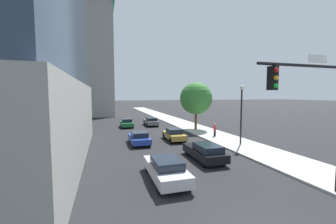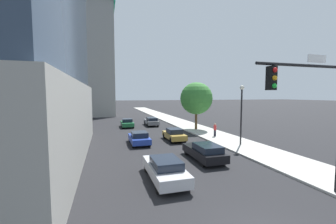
{
  "view_description": "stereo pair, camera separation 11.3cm",
  "coord_description": "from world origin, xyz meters",
  "views": [
    {
      "loc": [
        -5.55,
        -5.42,
        5.2
      ],
      "look_at": [
        1.11,
        16.45,
        3.36
      ],
      "focal_mm": 22.76,
      "sensor_mm": 36.0,
      "label": 1
    },
    {
      "loc": [
        -5.44,
        -5.45,
        5.2
      ],
      "look_at": [
        1.11,
        16.45,
        3.36
      ],
      "focal_mm": 22.76,
      "sensor_mm": 36.0,
      "label": 2
    }
  ],
  "objects": [
    {
      "name": "sidewalk",
      "position": [
        7.89,
        20.0,
        0.07
      ],
      "size": [
        4.46,
        120.0,
        0.15
      ],
      "primitive_type": "cube",
      "color": "#B2AFA8",
      "rests_on": "ground"
    },
    {
      "name": "construction_building",
      "position": [
        -10.16,
        52.06,
        16.22
      ],
      "size": [
        15.36,
        21.15,
        38.87
      ],
      "color": "#9E9B93",
      "rests_on": "ground"
    },
    {
      "name": "traffic_light_pole",
      "position": [
        4.29,
        2.31,
        4.92
      ],
      "size": [
        5.33,
        0.48,
        7.0
      ],
      "color": "black",
      "rests_on": "sidewalk"
    },
    {
      "name": "street_lamp",
      "position": [
        7.82,
        12.98,
        4.06
      ],
      "size": [
        0.44,
        0.44,
        6.0
      ],
      "color": "black",
      "rests_on": "sidewalk"
    },
    {
      "name": "street_tree",
      "position": [
        7.5,
        23.33,
        4.69
      ],
      "size": [
        4.72,
        4.72,
        6.91
      ],
      "color": "brown",
      "rests_on": "sidewalk"
    },
    {
      "name": "car_gray",
      "position": [
        2.12,
        29.71,
        0.73
      ],
      "size": [
        1.82,
        4.54,
        1.41
      ],
      "color": "slate",
      "rests_on": "ground"
    },
    {
      "name": "car_green",
      "position": [
        -2.0,
        29.13,
        0.67
      ],
      "size": [
        1.82,
        4.1,
        1.37
      ],
      "color": "#1E6638",
      "rests_on": "ground"
    },
    {
      "name": "car_silver",
      "position": [
        -2.0,
        6.69,
        0.72
      ],
      "size": [
        1.86,
        4.78,
        1.4
      ],
      "color": "#B7B7BC",
      "rests_on": "ground"
    },
    {
      "name": "car_blue",
      "position": [
        -2.0,
        16.72,
        0.67
      ],
      "size": [
        1.87,
        4.17,
        1.34
      ],
      "color": "#233D9E",
      "rests_on": "ground"
    },
    {
      "name": "car_black",
      "position": [
        2.12,
        9.68,
        0.7
      ],
      "size": [
        1.89,
        4.69,
        1.37
      ],
      "color": "black",
      "rests_on": "ground"
    },
    {
      "name": "car_gold",
      "position": [
        2.12,
        17.37,
        0.69
      ],
      "size": [
        1.77,
        4.04,
        1.38
      ],
      "color": "#AD8938",
      "rests_on": "ground"
    },
    {
      "name": "pedestrian_red_shirt",
      "position": [
        7.44,
        17.56,
        0.95
      ],
      "size": [
        0.34,
        0.34,
        1.58
      ],
      "color": "black",
      "rests_on": "sidewalk"
    }
  ]
}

